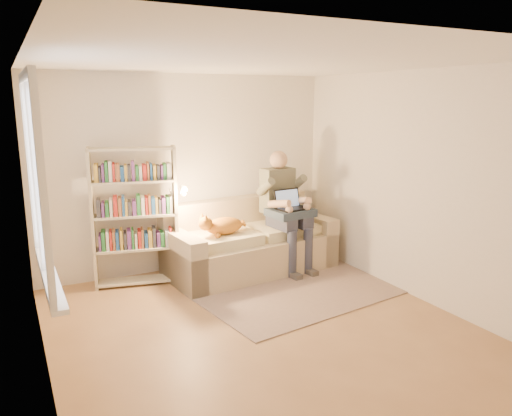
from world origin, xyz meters
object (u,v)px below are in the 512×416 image
person (284,204)px  cat (218,226)px  sofa (249,246)px  laptop (293,204)px  bookshelf (135,210)px

person → cat: (-0.99, -0.08, -0.18)m
sofa → laptop: size_ratio=5.54×
person → bookshelf: bookshelf is taller
person → laptop: (0.06, -0.14, 0.02)m
person → cat: size_ratio=2.18×
bookshelf → person: bearing=3.5°
cat → laptop: (1.05, -0.06, 0.20)m
bookshelf → sofa: bearing=5.4°
laptop → bookshelf: bookshelf is taller
person → cat: person is taller
laptop → bookshelf: size_ratio=0.24×
sofa → bookshelf: bearing=167.7°
person → bookshelf: 1.95m
person → cat: 1.01m
person → laptop: bearing=-73.4°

